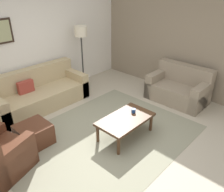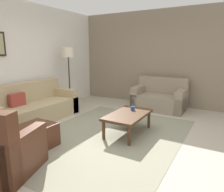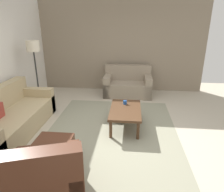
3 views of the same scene
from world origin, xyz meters
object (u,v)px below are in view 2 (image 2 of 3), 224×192
at_px(couch_main, 29,108).
at_px(coffee_table, 128,116).
at_px(armchair_leather, 1,153).
at_px(ottoman, 37,136).
at_px(cup, 133,108).
at_px(couch_loveseat, 160,98).
at_px(lamp_standing, 68,59).

height_order(couch_main, coffee_table, couch_main).
relative_size(armchair_leather, ottoman, 1.80).
height_order(armchair_leather, cup, armchair_leather).
relative_size(couch_main, coffee_table, 2.04).
bearing_deg(armchair_leather, couch_loveseat, -11.06).
xyz_separation_m(cup, lamp_standing, (0.66, 2.29, 0.96)).
height_order(couch_loveseat, armchair_leather, armchair_leather).
bearing_deg(ottoman, couch_loveseat, -17.53).
relative_size(couch_loveseat, armchair_leather, 1.40).
bearing_deg(armchair_leather, ottoman, 18.28).
bearing_deg(cup, ottoman, 146.32).
bearing_deg(couch_loveseat, armchair_leather, 168.94).
distance_m(couch_main, coffee_table, 2.40).
bearing_deg(couch_loveseat, coffee_table, -179.96).
distance_m(ottoman, lamp_standing, 2.84).
bearing_deg(cup, armchair_leather, 161.35).
relative_size(cup, lamp_standing, 0.05).
distance_m(couch_loveseat, ottoman, 3.60).
bearing_deg(armchair_leather, cup, -18.65).
bearing_deg(lamp_standing, ottoman, -151.47).
relative_size(ottoman, coffee_table, 0.51).
xyz_separation_m(coffee_table, lamp_standing, (0.92, 2.31, 1.05)).
height_order(coffee_table, cup, cup).
bearing_deg(cup, couch_main, 107.51).
height_order(armchair_leather, lamp_standing, lamp_standing).
height_order(coffee_table, lamp_standing, lamp_standing).
xyz_separation_m(couch_main, lamp_standing, (1.40, -0.04, 1.11)).
distance_m(ottoman, cup, 1.93).
bearing_deg(couch_loveseat, couch_main, 137.54).
height_order(armchair_leather, coffee_table, armchair_leather).
bearing_deg(coffee_table, cup, 4.70).
xyz_separation_m(couch_loveseat, lamp_standing, (-1.17, 2.31, 1.11)).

